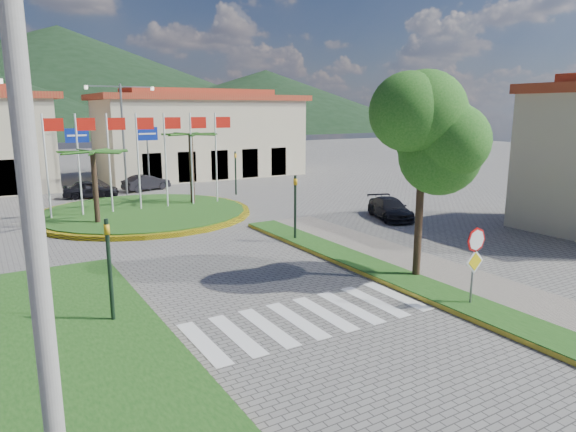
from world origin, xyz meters
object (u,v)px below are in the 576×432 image
stop_sign (475,254)px  deciduous_tree (423,140)px  car_dark_a (91,189)px  car_dark_b (146,183)px  car_side_right (390,208)px  utility_pole (34,229)px  roundabout_island (144,212)px

stop_sign → deciduous_tree: 4.59m
car_dark_a → car_dark_b: (4.38, 1.48, -0.03)m
deciduous_tree → car_side_right: bearing=53.1°
utility_pole → roundabout_island: bearing=71.2°
roundabout_island → stop_sign: bearing=-76.3°
roundabout_island → car_side_right: roundabout_island is taller
car_dark_b → car_side_right: (9.12, -17.82, -0.02)m
stop_sign → deciduous_tree: bearing=78.8°
utility_pole → car_side_right: bearing=35.0°
deciduous_tree → roundabout_island: bearing=107.9°
roundabout_island → car_dark_b: size_ratio=3.43×
roundabout_island → utility_pole: size_ratio=1.41×
roundabout_island → utility_pole: (-7.50, -22.00, 4.32)m
utility_pole → car_dark_b: bearing=71.8°
car_side_right → car_dark_b: bearing=137.2°
stop_sign → car_dark_a: size_ratio=0.71×
car_dark_a → car_dark_b: 4.62m
roundabout_island → deciduous_tree: deciduous_tree is taller
utility_pole → car_dark_a: bearing=78.7°
car_dark_a → stop_sign: bearing=-153.6°
deciduous_tree → car_side_right: 11.76m
utility_pole → car_side_right: 24.13m
stop_sign → deciduous_tree: deciduous_tree is taller
stop_sign → deciduous_tree: size_ratio=0.39×
utility_pole → car_dark_a: size_ratio=2.40×
deciduous_tree → car_side_right: (6.50, 8.66, -4.58)m
car_dark_a → utility_pole: bearing=-177.8°
utility_pole → car_dark_b: 33.38m
utility_pole → car_side_right: utility_pole is taller
roundabout_island → car_dark_a: (-1.50, 8.00, 0.46)m
car_dark_b → car_dark_a: bearing=92.2°
roundabout_island → car_side_right: size_ratio=3.11×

